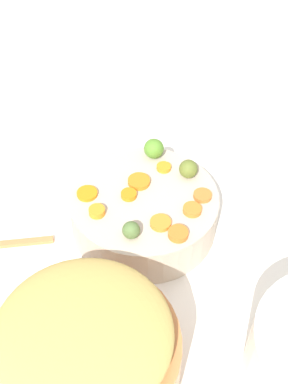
% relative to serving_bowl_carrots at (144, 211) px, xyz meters
% --- Properties ---
extents(tabletop, '(2.40, 2.40, 0.02)m').
position_rel_serving_bowl_carrots_xyz_m(tabletop, '(-0.03, 0.06, -0.05)').
color(tabletop, white).
rests_on(tabletop, ground).
extents(serving_bowl_carrots, '(0.25, 0.25, 0.08)m').
position_rel_serving_bowl_carrots_xyz_m(serving_bowl_carrots, '(0.00, 0.00, 0.00)').
color(serving_bowl_carrots, '#BDAE9A').
rests_on(serving_bowl_carrots, tabletop).
extents(metal_pot, '(0.24, 0.24, 0.12)m').
position_rel_serving_bowl_carrots_xyz_m(metal_pot, '(-0.09, 0.28, 0.02)').
color(metal_pot, '#C57A43').
rests_on(metal_pot, tabletop).
extents(stuffing_mound, '(0.22, 0.22, 0.04)m').
position_rel_serving_bowl_carrots_xyz_m(stuffing_mound, '(-0.09, 0.28, 0.10)').
color(stuffing_mound, tan).
rests_on(stuffing_mound, metal_pot).
extents(carrot_slice_0, '(0.05, 0.05, 0.01)m').
position_rel_serving_bowl_carrots_xyz_m(carrot_slice_0, '(0.02, -0.02, 0.04)').
color(carrot_slice_0, orange).
rests_on(carrot_slice_0, serving_bowl_carrots).
extents(carrot_slice_1, '(0.04, 0.04, 0.01)m').
position_rel_serving_bowl_carrots_xyz_m(carrot_slice_1, '(-0.09, -0.01, 0.04)').
color(carrot_slice_1, orange).
rests_on(carrot_slice_1, serving_bowl_carrots).
extents(carrot_slice_2, '(0.03, 0.03, 0.01)m').
position_rel_serving_bowl_carrots_xyz_m(carrot_slice_2, '(0.00, -0.08, 0.04)').
color(carrot_slice_2, orange).
rests_on(carrot_slice_2, serving_bowl_carrots).
extents(carrot_slice_3, '(0.04, 0.04, 0.01)m').
position_rel_serving_bowl_carrots_xyz_m(carrot_slice_3, '(-0.08, -0.05, 0.04)').
color(carrot_slice_3, orange).
rests_on(carrot_slice_3, serving_bowl_carrots).
extents(carrot_slice_4, '(0.04, 0.04, 0.01)m').
position_rel_serving_bowl_carrots_xyz_m(carrot_slice_4, '(0.02, 0.01, 0.04)').
color(carrot_slice_4, orange).
rests_on(carrot_slice_4, serving_bowl_carrots).
extents(carrot_slice_5, '(0.05, 0.05, 0.01)m').
position_rel_serving_bowl_carrots_xyz_m(carrot_slice_5, '(0.08, 0.05, 0.04)').
color(carrot_slice_5, orange).
rests_on(carrot_slice_5, serving_bowl_carrots).
extents(carrot_slice_6, '(0.03, 0.03, 0.01)m').
position_rel_serving_bowl_carrots_xyz_m(carrot_slice_6, '(0.04, 0.07, 0.04)').
color(carrot_slice_6, orange).
rests_on(carrot_slice_6, serving_bowl_carrots).
extents(carrot_slice_7, '(0.04, 0.04, 0.01)m').
position_rel_serving_bowl_carrots_xyz_m(carrot_slice_7, '(-0.05, 0.04, 0.04)').
color(carrot_slice_7, orange).
rests_on(carrot_slice_7, serving_bowl_carrots).
extents(carrot_slice_8, '(0.05, 0.05, 0.01)m').
position_rel_serving_bowl_carrots_xyz_m(carrot_slice_8, '(-0.09, 0.05, 0.04)').
color(carrot_slice_8, orange).
rests_on(carrot_slice_8, serving_bowl_carrots).
extents(brussels_sprout_0, '(0.03, 0.03, 0.03)m').
position_rel_serving_bowl_carrots_xyz_m(brussels_sprout_0, '(-0.03, 0.08, 0.05)').
color(brussels_sprout_0, '#4F6D37').
rests_on(brussels_sprout_0, serving_bowl_carrots).
extents(brussels_sprout_1, '(0.04, 0.04, 0.04)m').
position_rel_serving_bowl_carrots_xyz_m(brussels_sprout_1, '(0.04, -0.10, 0.06)').
color(brussels_sprout_1, '#52872B').
rests_on(brussels_sprout_1, serving_bowl_carrots).
extents(brussels_sprout_2, '(0.03, 0.03, 0.03)m').
position_rel_serving_bowl_carrots_xyz_m(brussels_sprout_2, '(-0.04, -0.08, 0.05)').
color(brussels_sprout_2, '#5D6C2A').
rests_on(brussels_sprout_2, serving_bowl_carrots).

